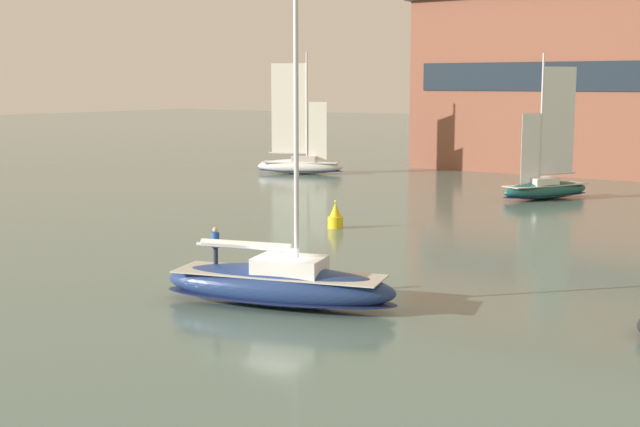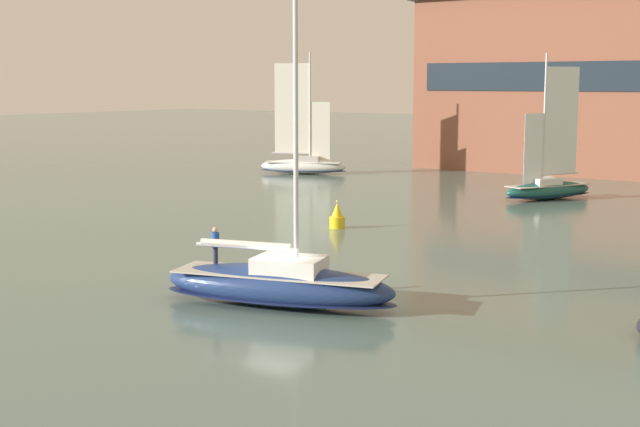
# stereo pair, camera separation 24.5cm
# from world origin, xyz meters

# --- Properties ---
(ground_plane) EXTENTS (400.00, 400.00, 0.00)m
(ground_plane) POSITION_xyz_m (0.00, 0.00, 0.00)
(ground_plane) COLOR slate
(waterfront_building) EXTENTS (35.51, 15.53, 18.67)m
(waterfront_building) POSITION_xyz_m (-9.06, 63.81, 9.38)
(waterfront_building) COLOR brown
(waterfront_building) RESTS_ON ground
(sailboat_main) EXTENTS (10.69, 5.71, 14.15)m
(sailboat_main) POSITION_xyz_m (0.02, 0.01, 0.96)
(sailboat_main) COLOR navy
(sailboat_main) RESTS_ON ground
(sailboat_moored_mid_channel) EXTENTS (9.19, 6.11, 12.34)m
(sailboat_moored_mid_channel) POSITION_xyz_m (-31.91, 44.23, 0.99)
(sailboat_moored_mid_channel) COLOR white
(sailboat_moored_mid_channel) RESTS_ON ground
(sailboat_moored_far_slip) EXTENTS (5.95, 8.58, 11.59)m
(sailboat_moored_far_slip) POSITION_xyz_m (-3.90, 39.74, 0.94)
(sailboat_moored_far_slip) COLOR #194C47
(sailboat_moored_far_slip) RESTS_ON ground
(channel_buoy) EXTENTS (1.00, 1.00, 1.82)m
(channel_buoy) POSITION_xyz_m (-9.47, 17.99, 0.71)
(channel_buoy) COLOR yellow
(channel_buoy) RESTS_ON ground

